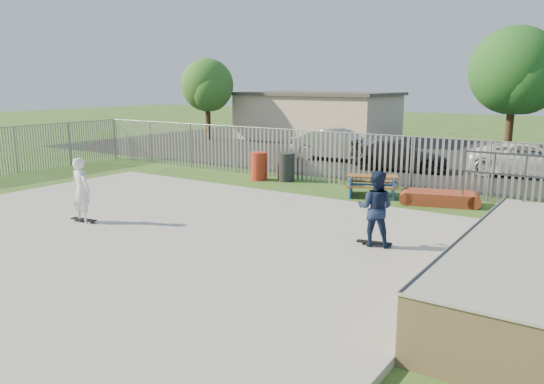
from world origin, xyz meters
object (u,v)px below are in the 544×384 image
Objects in this scene: tree_mid at (514,71)px; skater_white at (81,190)px; tree_left at (207,85)px; picnic_table at (372,186)px; car_dark at (399,156)px; trash_bin_grey at (286,167)px; funbox at (439,198)px; trash_bin_red at (259,166)px; car_white at (532,160)px; car_silver at (339,145)px; skater_navy at (375,208)px.

skater_white is (-7.05, -19.48, -3.36)m from tree_mid.
picnic_table is at bearing -33.04° from tree_left.
car_dark is 16.58m from tree_left.
trash_bin_grey is at bearing -93.38° from skater_white.
funbox is 1.30× the size of skater_white.
tree_mid is 20.99m from skater_white.
funbox is 6.36m from trash_bin_grey.
car_dark is (2.76, 5.00, 0.09)m from trash_bin_grey.
trash_bin_red is at bearing 152.80° from picnic_table.
skater_white is (-3.60, -13.86, 0.38)m from car_dark.
trash_bin_grey is (-6.31, 0.75, 0.35)m from funbox.
car_dark is 5.35m from car_white.
picnic_table is at bearing -147.88° from car_silver.
skater_white is at bearing -109.91° from tree_mid.
trash_bin_red is 1.11m from trash_bin_grey.
skater_navy is at bearing -152.39° from car_silver.
trash_bin_grey is 9.16m from skater_navy.
car_silver reaches higher than car_white.
trash_bin_grey is at bearing -38.46° from tree_left.
skater_navy is (19.23, -16.54, -2.63)m from tree_left.
skater_navy reaches higher than trash_bin_red.
tree_left reaches higher than skater_navy.
picnic_table is 2.32m from funbox.
trash_bin_grey is 12.89m from tree_mid.
tree_left is (-11.93, 3.93, 2.86)m from car_silver.
trash_bin_grey is at bearing 146.20° from picnic_table.
picnic_table is 20.21m from tree_left.
car_dark is 0.66× the size of tree_mid.
tree_left is 22.54m from skater_white.
tree_mid reaches higher than car_silver.
car_silver is 14.57m from skater_navy.
skater_white is at bearing 5.24° from skater_navy.
skater_navy is at bearing -38.65° from trash_bin_red.
tree_left reaches higher than car_white.
trash_bin_grey is at bearing 20.55° from trash_bin_red.
trash_bin_red is 1.00× the size of trash_bin_grey.
trash_bin_grey is 0.64× the size of skater_white.
trash_bin_grey reaches higher than trash_bin_red.
trash_bin_red is at bearing -51.71° from skater_navy.
car_silver is at bearing -72.98° from skater_navy.
tree_mid is at bearing 73.39° from funbox.
funbox is 2.04× the size of trash_bin_red.
picnic_table is at bearing -101.04° from tree_mid.
skater_white is (11.88, -18.97, -2.63)m from tree_left.
car_dark is 14.32m from skater_white.
picnic_table is at bearing 163.41° from funbox.
tree_mid is at bearing 59.67° from trash_bin_grey.
car_white is 21.17m from tree_left.
tree_mid is 3.72× the size of skater_navy.
car_dark is at bearing -102.52° from skater_white.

